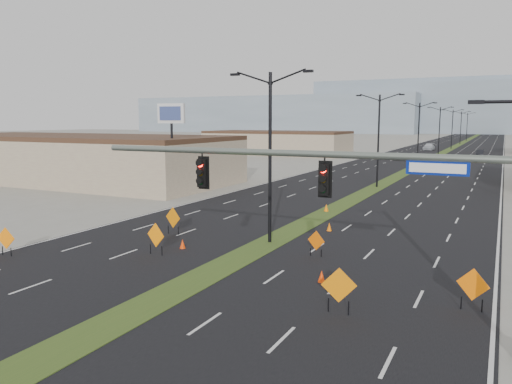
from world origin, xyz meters
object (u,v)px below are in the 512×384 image
at_px(streetlight_5, 461,127).
at_px(construction_sign_0, 6,239).
at_px(car_mid, 480,153).
at_px(pole_sign_west, 171,121).
at_px(streetlight_3, 439,129).
at_px(construction_sign_2, 173,218).
at_px(construction_sign_1, 156,236).
at_px(car_far, 429,147).
at_px(construction_sign_5, 473,286).
at_px(signal_mast, 377,195).
at_px(cone_3, 326,208).
at_px(streetlight_2, 419,132).
at_px(cone_2, 329,227).
at_px(streetlight_4, 452,128).
at_px(construction_sign_4, 316,242).
at_px(cone_0, 183,244).
at_px(construction_sign_3, 339,287).
at_px(cone_1, 322,276).
at_px(streetlight_1, 378,138).
at_px(streetlight_6, 467,126).
at_px(car_left, 398,156).
at_px(streetlight_0, 270,152).

bearing_deg(streetlight_5, construction_sign_0, -94.41).
height_order(car_mid, pole_sign_west, pole_sign_west).
height_order(streetlight_3, construction_sign_2, streetlight_3).
bearing_deg(construction_sign_1, construction_sign_0, -139.94).
distance_m(car_far, construction_sign_5, 109.59).
height_order(signal_mast, cone_3, signal_mast).
distance_m(construction_sign_5, cone_3, 21.20).
relative_size(streetlight_2, streetlight_5, 1.00).
bearing_deg(pole_sign_west, cone_2, -33.77).
height_order(streetlight_2, car_far, streetlight_2).
relative_size(streetlight_4, cone_2, 17.44).
bearing_deg(streetlight_3, cone_3, -90.17).
distance_m(car_far, construction_sign_4, 104.05).
xyz_separation_m(cone_0, cone_2, (6.08, 8.10, 0.01)).
height_order(signal_mast, cone_0, signal_mast).
xyz_separation_m(construction_sign_3, construction_sign_4, (-3.47, 7.22, -0.24)).
distance_m(streetlight_2, cone_2, 51.71).
bearing_deg(construction_sign_4, construction_sign_1, -141.32).
bearing_deg(cone_0, pole_sign_west, 127.14).
height_order(streetlight_3, cone_2, streetlight_3).
relative_size(cone_1, pole_sign_west, 0.06).
bearing_deg(streetlight_1, streetlight_6, 90.00).
bearing_deg(car_mid, cone_1, -91.73).
distance_m(streetlight_5, car_left, 72.11).
bearing_deg(streetlight_1, streetlight_5, 90.00).
relative_size(streetlight_6, car_mid, 2.47).
xyz_separation_m(car_far, cone_2, (6.45, -97.47, -0.53)).
height_order(construction_sign_0, construction_sign_2, construction_sign_2).
height_order(streetlight_4, cone_3, streetlight_4).
bearing_deg(signal_mast, cone_3, 112.42).
bearing_deg(pole_sign_west, construction_sign_3, -50.86).
bearing_deg(construction_sign_0, construction_sign_1, 20.09).
distance_m(streetlight_5, cone_1, 145.88).
bearing_deg(streetlight_6, streetlight_3, -90.00).
distance_m(streetlight_4, cone_2, 107.55).
height_order(construction_sign_0, cone_1, construction_sign_0).
distance_m(streetlight_6, cone_2, 163.50).
height_order(signal_mast, streetlight_3, streetlight_3).
height_order(streetlight_5, construction_sign_2, streetlight_5).
bearing_deg(pole_sign_west, construction_sign_0, -82.91).
xyz_separation_m(construction_sign_3, cone_2, (-4.78, 13.51, -0.77)).
bearing_deg(streetlight_0, car_mid, 84.67).
height_order(streetlight_2, construction_sign_4, streetlight_2).
bearing_deg(construction_sign_5, streetlight_5, 113.31).
bearing_deg(cone_2, streetlight_4, 91.18).
distance_m(car_left, construction_sign_4, 70.48).
height_order(streetlight_6, pole_sign_west, streetlight_6).
relative_size(signal_mast, streetlight_4, 1.63).
xyz_separation_m(streetlight_0, car_far, (-4.23, 102.06, -4.60)).
relative_size(signal_mast, streetlight_6, 1.63).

